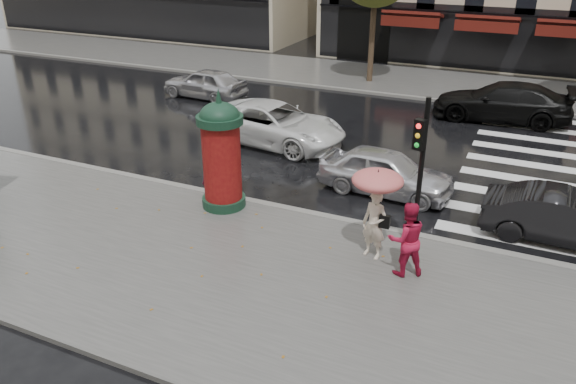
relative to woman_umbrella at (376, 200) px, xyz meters
The scene contains 16 objects.
ground 3.85m from the woman_umbrella, 154.30° to the right, with size 160.00×160.00×0.00m, color black.
near_sidewalk 4.04m from the woman_umbrella, 147.36° to the right, with size 90.00×7.00×0.12m, color #474744.
far_sidewalk 17.84m from the woman_umbrella, 100.18° to the left, with size 90.00×6.00×0.12m, color #474744.
near_kerb 3.81m from the woman_umbrella, 154.64° to the left, with size 90.00×0.25×0.14m, color slate.
far_kerb 14.91m from the woman_umbrella, 102.23° to the left, with size 90.00×0.25×0.14m, color slate.
zebra_crossing 8.73m from the woman_umbrella, 70.53° to the left, with size 3.60×11.75×0.01m, color silver.
woman_umbrella is the anchor object (origin of this frame).
woman_red 1.14m from the woman_umbrella, 25.93° to the right, with size 0.87×0.68×1.79m, color #BA163B.
man_burgundy 4.96m from the woman_umbrella, 169.61° to the left, with size 0.87×0.56×1.77m, color #470E1E.
morris_column 4.75m from the woman_umbrella, 169.20° to the left, with size 1.27×1.27×3.41m.
traffic_light 1.26m from the woman_umbrella, 23.34° to the left, with size 0.29×0.39×3.92m.
car_silver 4.06m from the woman_umbrella, 101.45° to the left, with size 1.63×4.05×1.38m, color silver.
car_darkgrey 5.15m from the woman_umbrella, 34.78° to the left, with size 1.41×4.04×1.33m, color black.
car_white 8.61m from the woman_umbrella, 131.97° to the left, with size 2.51×5.44×1.51m, color white.
car_black 12.90m from the woman_umbrella, 82.58° to the left, with size 2.22×5.47×1.59m, color black.
car_far_silver 15.58m from the woman_umbrella, 137.05° to the left, with size 1.66×4.11×1.40m, color silver.
Camera 1 is at (6.11, -9.91, 7.32)m, focal length 35.00 mm.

